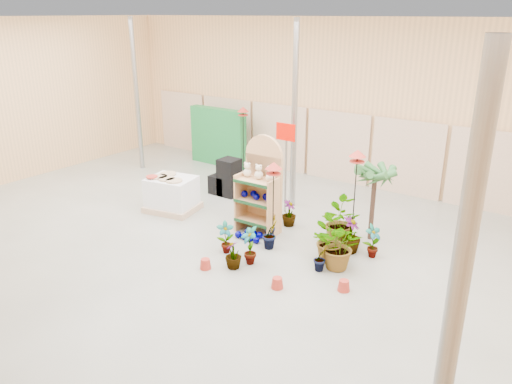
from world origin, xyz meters
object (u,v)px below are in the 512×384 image
(display_shelf, at_px, (261,188))
(bird_table_front, at_px, (274,168))
(pallet_stack, at_px, (172,194))
(potted_plant_2, at_px, (328,240))

(display_shelf, relative_size, bird_table_front, 1.21)
(display_shelf, distance_m, pallet_stack, 2.54)
(pallet_stack, height_order, bird_table_front, bird_table_front)
(display_shelf, bearing_deg, bird_table_front, -36.86)
(pallet_stack, distance_m, bird_table_front, 3.29)
(pallet_stack, xyz_separation_m, potted_plant_2, (4.33, -0.14, 0.01))
(pallet_stack, distance_m, potted_plant_2, 4.33)
(display_shelf, xyz_separation_m, pallet_stack, (-2.46, -0.29, -0.57))
(bird_table_front, bearing_deg, display_shelf, 144.80)
(display_shelf, height_order, bird_table_front, display_shelf)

